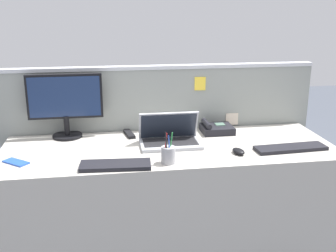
{
  "coord_description": "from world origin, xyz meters",
  "views": [
    {
      "loc": [
        -0.38,
        -2.38,
        1.59
      ],
      "look_at": [
        0.0,
        0.05,
        0.84
      ],
      "focal_mm": 44.2,
      "sensor_mm": 36.0,
      "label": 1
    }
  ],
  "objects": [
    {
      "name": "desktop_monitor",
      "position": [
        -0.64,
        0.3,
        0.96
      ],
      "size": [
        0.48,
        0.19,
        0.42
      ],
      "color": "black",
      "rests_on": "desk"
    },
    {
      "name": "desk_phone",
      "position": [
        0.36,
        0.24,
        0.75
      ],
      "size": [
        0.21,
        0.19,
        0.08
      ],
      "color": "black",
      "rests_on": "desk"
    },
    {
      "name": "desk",
      "position": [
        0.0,
        0.0,
        0.36
      ],
      "size": [
        2.05,
        0.73,
        0.72
      ],
      "primitive_type": "cube",
      "color": "#ADA89E",
      "rests_on": "ground_plane"
    },
    {
      "name": "ground_plane",
      "position": [
        0.0,
        0.0,
        0.0
      ],
      "size": [
        10.0,
        10.0,
        0.0
      ],
      "primitive_type": "plane",
      "color": "#424751"
    },
    {
      "name": "pen_cup",
      "position": [
        -0.05,
        -0.26,
        0.77
      ],
      "size": [
        0.08,
        0.08,
        0.18
      ],
      "color": "#99999E",
      "rests_on": "desk"
    },
    {
      "name": "computer_mouse_right_hand",
      "position": [
        0.38,
        -0.18,
        0.74
      ],
      "size": [
        0.08,
        0.11,
        0.03
      ],
      "primitive_type": "ellipsoid",
      "rotation": [
        0.0,
        0.0,
        0.23
      ],
      "color": "black",
      "rests_on": "desk"
    },
    {
      "name": "cell_phone_blue_case",
      "position": [
        -0.89,
        -0.13,
        0.73
      ],
      "size": [
        0.16,
        0.15,
        0.01
      ],
      "primitive_type": "cube",
      "rotation": [
        0.0,
        0.0,
        0.87
      ],
      "color": "blue",
      "rests_on": "desk"
    },
    {
      "name": "tv_remote",
      "position": [
        -0.23,
        0.27,
        0.73
      ],
      "size": [
        0.07,
        0.18,
        0.02
      ],
      "primitive_type": "cube",
      "rotation": [
        0.0,
        0.0,
        0.18
      ],
      "color": "black",
      "rests_on": "desk"
    },
    {
      "name": "keyboard_spare",
      "position": [
        0.72,
        -0.16,
        0.73
      ],
      "size": [
        0.45,
        0.15,
        0.02
      ],
      "primitive_type": "cube",
      "rotation": [
        0.0,
        0.0,
        0.06
      ],
      "color": "black",
      "rests_on": "desk"
    },
    {
      "name": "keyboard_main",
      "position": [
        -0.34,
        -0.28,
        0.73
      ],
      "size": [
        0.39,
        0.17,
        0.02
      ],
      "primitive_type": "cube",
      "rotation": [
        0.0,
        0.0,
        -0.07
      ],
      "color": "black",
      "rests_on": "desk"
    },
    {
      "name": "cubicle_divider",
      "position": [
        0.0,
        0.4,
        0.59
      ],
      "size": [
        2.18,
        0.08,
        1.17
      ],
      "color": "gray",
      "rests_on": "ground_plane"
    },
    {
      "name": "laptop",
      "position": [
        0.01,
        0.05,
        0.77
      ],
      "size": [
        0.38,
        0.24,
        0.2
      ],
      "color": "#9EA0A8",
      "rests_on": "desk"
    }
  ]
}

